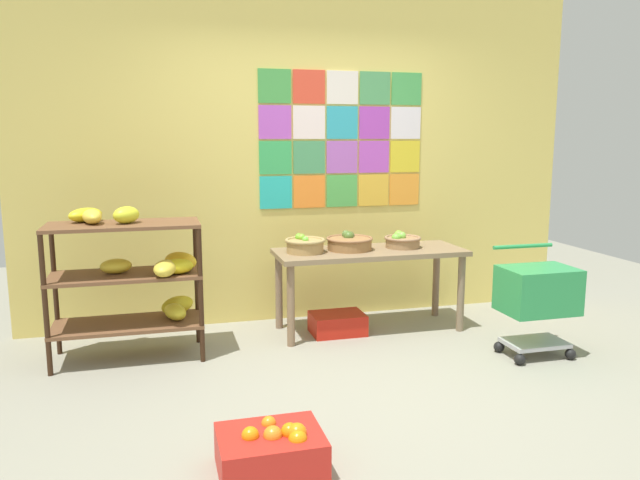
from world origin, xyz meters
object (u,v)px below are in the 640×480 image
Objects in this scene: produce_crate_under_table at (338,323)px; display_table at (370,260)px; banana_shelf_unit at (137,270)px; fruit_basket_centre at (349,242)px; shopping_cart at (537,294)px; orange_crate_foreground at (272,450)px; fruit_basket_back_right at (402,241)px; fruit_basket_right at (305,245)px.

display_table is at bearing 7.17° from produce_crate_under_table.
banana_shelf_unit reaches higher than display_table.
banana_shelf_unit is 2.58× the size of produce_crate_under_table.
fruit_basket_centre is (-0.16, 0.05, 0.15)m from display_table.
banana_shelf_unit is 1.69m from fruit_basket_centre.
fruit_basket_centre is 0.48× the size of shopping_cart.
banana_shelf_unit reaches higher than orange_crate_foreground.
fruit_basket_back_right is at bearing 6.54° from produce_crate_under_table.
banana_shelf_unit is at bearing 109.76° from orange_crate_foreground.
banana_shelf_unit is 1.39× the size of shopping_cart.
orange_crate_foreground is 2.43m from shopping_cart.
shopping_cart is at bearing -40.34° from fruit_basket_centre.
display_table is at bearing -2.37° from fruit_basket_right.
display_table is 0.22m from fruit_basket_centre.
fruit_basket_back_right is (2.13, 0.20, 0.08)m from banana_shelf_unit.
fruit_basket_right is at bearing 150.98° from shopping_cart.
banana_shelf_unit is 2.90m from shopping_cart.
fruit_basket_centre is at bearing 162.10° from display_table.
banana_shelf_unit reaches higher than fruit_basket_back_right.
display_table is 4.07× the size of fruit_basket_centre.
fruit_basket_right is at bearing 8.48° from banana_shelf_unit.
fruit_basket_centre reaches higher than display_table.
fruit_basket_back_right is at bearing 0.57° from fruit_basket_right.
fruit_basket_centre is (0.38, 0.03, -0.00)m from fruit_basket_right.
banana_shelf_unit reaches higher than produce_crate_under_table.
shopping_cart reaches higher than orange_crate_foreground.
fruit_basket_back_right is at bearing 5.93° from display_table.
orange_crate_foreground is at bearing -151.50° from shopping_cart.
orange_crate_foreground is 0.63× the size of shopping_cart.
display_table is 2.34m from orange_crate_foreground.
produce_crate_under_table is at bearing -173.46° from fruit_basket_back_right.
fruit_basket_back_right reaches higher than orange_crate_foreground.
fruit_basket_back_right is 0.46m from fruit_basket_centre.
fruit_basket_right is at bearing 167.28° from produce_crate_under_table.
display_table is 0.58m from produce_crate_under_table.
fruit_basket_back_right is at bearing 53.17° from orange_crate_foreground.
display_table reaches higher than orange_crate_foreground.
fruit_basket_back_right is 0.84m from fruit_basket_right.
fruit_basket_right reaches higher than orange_crate_foreground.
fruit_basket_centre reaches higher than produce_crate_under_table.
fruit_basket_centre is 0.89× the size of produce_crate_under_table.
fruit_basket_back_right is 1.18m from shopping_cart.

